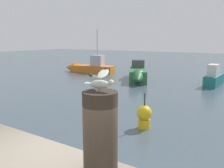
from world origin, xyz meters
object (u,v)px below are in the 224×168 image
(boat_teal, at_px, (215,78))
(seagull, at_px, (100,81))
(mooring_post, at_px, (100,132))
(boat_orange, at_px, (88,67))
(channel_buoy, at_px, (144,116))
(boat_green, at_px, (138,74))

(boat_teal, bearing_deg, seagull, -84.06)
(mooring_post, xyz_separation_m, boat_orange, (-13.84, 16.81, -1.67))
(channel_buoy, bearing_deg, boat_teal, 87.79)
(boat_teal, distance_m, boat_green, 5.69)
(seagull, bearing_deg, channel_buoy, 110.62)
(seagull, distance_m, boat_green, 16.81)
(seagull, xyz_separation_m, boat_green, (-7.23, 15.02, -2.23))
(mooring_post, relative_size, boat_orange, 0.18)
(mooring_post, relative_size, seagull, 1.69)
(boat_teal, relative_size, channel_buoy, 2.64)
(mooring_post, relative_size, boat_green, 0.17)
(mooring_post, bearing_deg, seagull, 18.62)
(channel_buoy, bearing_deg, seagull, -69.38)
(boat_teal, bearing_deg, boat_orange, 177.87)
(boat_teal, height_order, boat_orange, boat_orange)
(boat_green, height_order, channel_buoy, boat_green)
(seagull, height_order, boat_orange, boat_orange)
(seagull, bearing_deg, boat_green, 115.70)
(seagull, distance_m, channel_buoy, 6.44)
(boat_orange, relative_size, channel_buoy, 4.14)
(seagull, distance_m, boat_teal, 16.60)
(mooring_post, distance_m, boat_orange, 21.84)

